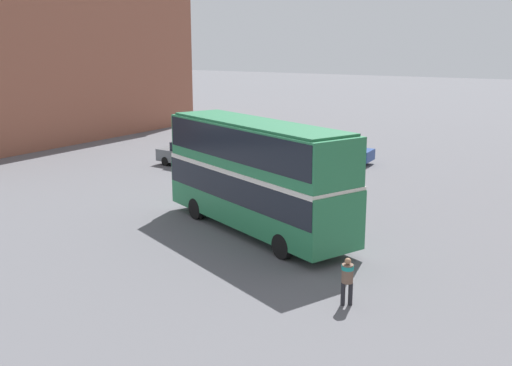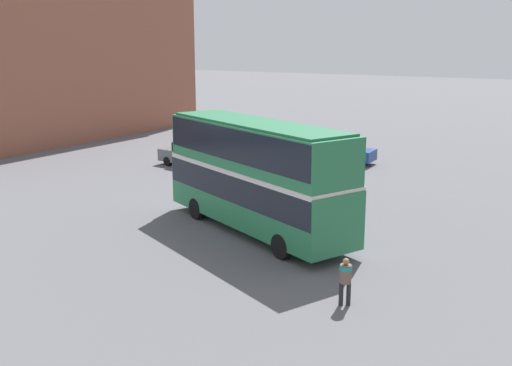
{
  "view_description": "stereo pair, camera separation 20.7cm",
  "coord_description": "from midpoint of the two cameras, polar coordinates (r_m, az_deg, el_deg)",
  "views": [
    {
      "loc": [
        12.33,
        -21.53,
        8.02
      ],
      "look_at": [
        -0.59,
        -0.32,
        2.15
      ],
      "focal_mm": 42.0,
      "sensor_mm": 36.0,
      "label": 1
    },
    {
      "loc": [
        12.5,
        -21.42,
        8.02
      ],
      "look_at": [
        -0.59,
        -0.32,
        2.15
      ],
      "focal_mm": 42.0,
      "sensor_mm": 36.0,
      "label": 2
    }
  ],
  "objects": [
    {
      "name": "ground_plane",
      "position": [
        26.07,
        1.71,
        -4.62
      ],
      "size": [
        240.0,
        240.0,
        0.0
      ],
      "primitive_type": "plane",
      "color": "#5B5B60"
    },
    {
      "name": "building_row_left",
      "position": [
        53.4,
        -19.9,
        11.15
      ],
      "size": [
        9.68,
        30.21,
        13.44
      ],
      "color": "#935642",
      "rests_on": "ground_plane"
    },
    {
      "name": "double_decker_bus",
      "position": [
        25.39,
        0.23,
        1.27
      ],
      "size": [
        10.62,
        6.47,
        4.78
      ],
      "rotation": [
        0.0,
        0.0,
        -0.4
      ],
      "color": "#287A4C",
      "rests_on": "ground_plane"
    },
    {
      "name": "pedestrian_foreground",
      "position": [
        18.92,
        8.83,
        -8.81
      ],
      "size": [
        0.53,
        0.53,
        1.55
      ],
      "rotation": [
        0.0,
        0.0,
        2.16
      ],
      "color": "#232328",
      "rests_on": "ground_plane"
    },
    {
      "name": "parked_car_kerb_near",
      "position": [
        39.59,
        -6.02,
        2.73
      ],
      "size": [
        4.65,
        2.21,
        1.61
      ],
      "rotation": [
        0.0,
        0.0,
        3.04
      ],
      "color": "slate",
      "rests_on": "ground_plane"
    },
    {
      "name": "parked_car_kerb_far",
      "position": [
        40.92,
        8.58,
        2.97
      ],
      "size": [
        4.16,
        1.98,
        1.55
      ],
      "rotation": [
        0.0,
        0.0,
        3.19
      ],
      "color": "navy",
      "rests_on": "ground_plane"
    }
  ]
}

